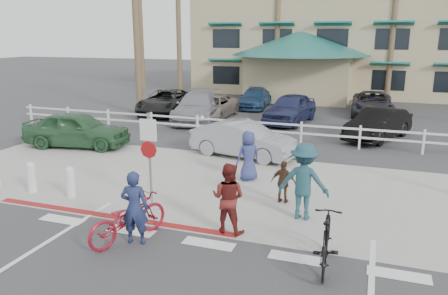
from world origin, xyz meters
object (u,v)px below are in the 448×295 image
at_px(sign_post, 150,155).
at_px(bike_black, 326,241).
at_px(car_white_sedan, 243,140).
at_px(car_red_compact, 77,129).
at_px(bike_red, 128,218).

bearing_deg(sign_post, bike_black, -19.71).
distance_m(bike_black, car_white_sedan, 8.42).
height_order(car_white_sedan, car_red_compact, car_red_compact).
bearing_deg(car_white_sedan, bike_black, -140.24).
relative_size(sign_post, bike_black, 1.52).
height_order(sign_post, car_red_compact, sign_post).
xyz_separation_m(bike_red, bike_black, (4.39, 0.25, 0.02)).
height_order(sign_post, bike_red, sign_post).
height_order(sign_post, car_white_sedan, sign_post).
height_order(bike_black, car_red_compact, car_red_compact).
relative_size(car_white_sedan, car_red_compact, 0.94).
distance_m(sign_post, bike_red, 2.25).
height_order(bike_red, car_red_compact, car_red_compact).
bearing_deg(bike_red, car_white_sedan, -70.62).
xyz_separation_m(sign_post, bike_black, (4.89, -1.75, -0.88)).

